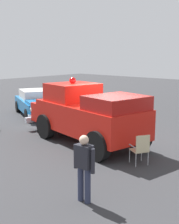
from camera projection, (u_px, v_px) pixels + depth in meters
ground_plane at (106, 141)px, 12.55m from camera, size 60.00×60.00×0.00m
vintage_fire_truck at (86, 113)px, 12.18m from camera, size 3.28×6.24×2.59m
classic_hot_rod at (37, 103)px, 17.59m from camera, size 3.54×4.73×1.46m
lawn_chair_by_car at (141, 147)px, 9.76m from camera, size 0.67×0.67×1.02m
spectator_standing at (84, 164)px, 7.26m from camera, size 0.27×0.64×1.68m
traffic_cone at (70, 120)px, 15.07m from camera, size 0.40×0.40×0.64m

